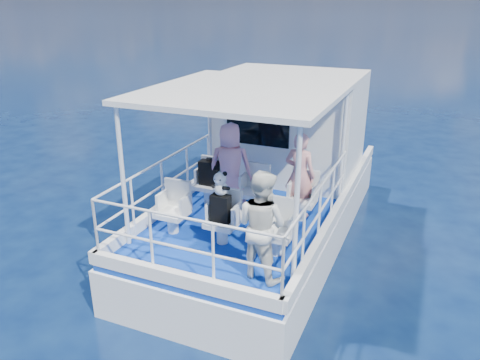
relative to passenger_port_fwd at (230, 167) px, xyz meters
name	(u,v)px	position (x,y,z in m)	size (l,w,h in m)	color
ground	(248,258)	(0.44, -0.18, -1.70)	(2000.00, 2000.00, 0.00)	#07163A
hull	(267,235)	(0.44, 0.82, -1.70)	(3.00, 7.00, 1.60)	white
deck	(268,197)	(0.44, 0.82, -0.85)	(2.90, 6.90, 0.10)	#0B3099
cabin	(290,125)	(0.44, 2.12, 0.30)	(2.85, 2.00, 2.20)	white
canopy	(245,91)	(0.44, -0.38, 1.44)	(3.00, 3.20, 0.08)	white
canopy_posts	(243,161)	(0.44, -0.43, 0.30)	(2.77, 2.97, 2.20)	white
railings	(236,201)	(0.44, -0.75, -0.30)	(2.84, 3.59, 1.00)	white
seat_port_fwd	(209,193)	(-0.46, 0.02, -0.61)	(0.48, 0.46, 0.38)	white
seat_center_fwd	(253,201)	(0.44, 0.02, -0.61)	(0.48, 0.46, 0.38)	white
seat_stbd_fwd	(301,209)	(1.34, 0.02, -0.61)	(0.48, 0.46, 0.38)	white
seat_port_aft	(173,222)	(-0.46, -1.28, -0.61)	(0.48, 0.46, 0.38)	white
seat_center_aft	(222,232)	(0.44, -1.28, -0.61)	(0.48, 0.46, 0.38)	white
seat_stbd_aft	(277,243)	(1.34, -1.28, -0.61)	(0.48, 0.46, 0.38)	white
passenger_port_fwd	(230,167)	(0.00, 0.00, 0.00)	(0.59, 0.42, 1.59)	pink
passenger_stbd_fwd	(300,175)	(1.24, 0.17, -0.04)	(0.55, 0.36, 1.52)	#D88C8C
passenger_stbd_aft	(261,225)	(1.32, -1.91, -0.02)	(0.75, 0.59, 1.55)	silver
backpack_port	(209,173)	(-0.43, 0.01, -0.19)	(0.35, 0.20, 0.46)	black
backpack_center	(221,209)	(0.43, -1.32, -0.19)	(0.30, 0.17, 0.45)	black
compact_camera	(209,159)	(-0.43, 0.02, 0.07)	(0.09, 0.06, 0.06)	black
panda	(221,183)	(0.43, -1.29, 0.22)	(0.25, 0.21, 0.38)	silver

